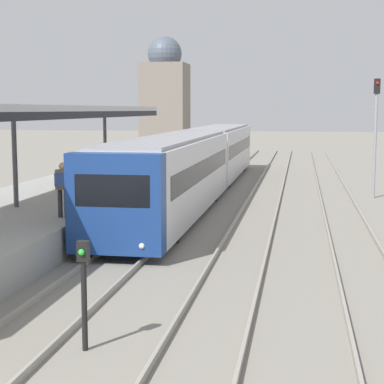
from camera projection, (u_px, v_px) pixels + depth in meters
The scene contains 6 objects.
platform_canopy at pixel (14, 109), 20.94m from camera, with size 4.00×24.89×3.36m.
person_on_platform at pixel (62, 185), 19.11m from camera, with size 0.40×0.40×1.66m.
train_near at pixel (200, 159), 31.95m from camera, with size 2.69×30.24×3.15m.
signal_post_near at pixel (84, 283), 11.10m from camera, with size 0.20×0.21×1.96m.
signal_mast_far at pixel (376, 124), 30.21m from camera, with size 0.28×0.29×5.63m.
distant_domed_building at pixel (165, 99), 59.40m from camera, with size 4.08×4.08×10.86m.
Camera 1 is at (4.94, -5.29, 4.20)m, focal length 60.00 mm.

